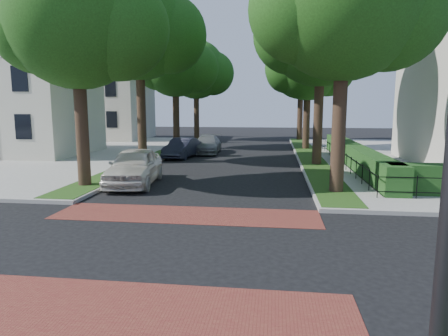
% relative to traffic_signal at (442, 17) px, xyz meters
% --- Properties ---
extents(ground, '(120.00, 120.00, 0.00)m').
position_rel_traffic_signal_xyz_m(ground, '(-4.89, 4.41, -4.71)').
color(ground, black).
rests_on(ground, ground).
extents(crosswalk_far, '(9.00, 2.20, 0.01)m').
position_rel_traffic_signal_xyz_m(crosswalk_far, '(-4.89, 7.61, -4.70)').
color(crosswalk_far, maroon).
rests_on(crosswalk_far, ground).
extents(crosswalk_near, '(9.00, 2.20, 0.01)m').
position_rel_traffic_signal_xyz_m(crosswalk_near, '(-4.89, 1.21, -4.70)').
color(crosswalk_near, maroon).
rests_on(crosswalk_near, ground).
extents(grass_strip_ne, '(1.60, 29.80, 0.02)m').
position_rel_traffic_signal_xyz_m(grass_strip_ne, '(0.51, 23.51, -4.55)').
color(grass_strip_ne, '#214313').
rests_on(grass_strip_ne, sidewalk_ne).
extents(grass_strip_nw, '(1.60, 29.80, 0.02)m').
position_rel_traffic_signal_xyz_m(grass_strip_nw, '(-10.29, 23.51, -4.55)').
color(grass_strip_nw, '#214313').
rests_on(grass_strip_nw, sidewalk_nw).
extents(tree_right_near, '(7.75, 6.67, 10.66)m').
position_rel_traffic_signal_xyz_m(tree_right_near, '(0.72, 11.65, 2.92)').
color(tree_right_near, black).
rests_on(tree_right_near, sidewalk_ne).
extents(tree_right_mid, '(8.25, 7.09, 11.22)m').
position_rel_traffic_signal_xyz_m(tree_right_mid, '(0.72, 19.66, 3.28)').
color(tree_right_mid, black).
rests_on(tree_right_mid, sidewalk_ne).
extents(tree_right_far, '(7.25, 6.23, 9.74)m').
position_rel_traffic_signal_xyz_m(tree_right_far, '(0.71, 28.64, 2.20)').
color(tree_right_far, black).
rests_on(tree_right_far, sidewalk_ne).
extents(tree_right_back, '(7.50, 6.45, 10.20)m').
position_rel_traffic_signal_xyz_m(tree_right_back, '(0.72, 37.64, 2.56)').
color(tree_right_back, black).
rests_on(tree_right_back, sidewalk_ne).
extents(tree_left_near, '(7.50, 6.45, 10.20)m').
position_rel_traffic_signal_xyz_m(tree_left_near, '(-10.28, 11.64, 2.56)').
color(tree_left_near, black).
rests_on(tree_left_near, sidewalk_nw).
extents(tree_left_mid, '(8.00, 6.88, 11.48)m').
position_rel_traffic_signal_xyz_m(tree_left_mid, '(-10.28, 19.66, 3.64)').
color(tree_left_mid, black).
rests_on(tree_left_mid, sidewalk_nw).
extents(tree_left_far, '(7.00, 6.02, 9.86)m').
position_rel_traffic_signal_xyz_m(tree_left_far, '(-10.29, 28.63, 2.41)').
color(tree_left_far, black).
rests_on(tree_left_far, sidewalk_nw).
extents(tree_left_back, '(7.75, 6.66, 10.44)m').
position_rel_traffic_signal_xyz_m(tree_left_back, '(-10.28, 37.65, 2.70)').
color(tree_left_back, black).
rests_on(tree_left_back, sidewalk_nw).
extents(hedge_main_road, '(1.00, 18.00, 1.20)m').
position_rel_traffic_signal_xyz_m(hedge_main_road, '(2.81, 19.41, -3.96)').
color(hedge_main_road, '#1B4217').
rests_on(hedge_main_road, sidewalk_ne).
extents(fence_main_road, '(0.06, 18.00, 0.90)m').
position_rel_traffic_signal_xyz_m(fence_main_road, '(2.01, 19.41, -4.11)').
color(fence_main_road, black).
rests_on(fence_main_road, sidewalk_ne).
extents(house_left_near, '(10.00, 9.00, 10.14)m').
position_rel_traffic_signal_xyz_m(house_left_near, '(-20.38, 22.41, 0.33)').
color(house_left_near, beige).
rests_on(house_left_near, sidewalk_nw).
extents(house_left_far, '(10.00, 9.00, 10.14)m').
position_rel_traffic_signal_xyz_m(house_left_far, '(-20.38, 36.41, 0.33)').
color(house_left_far, beige).
rests_on(house_left_far, sidewalk_nw).
extents(traffic_signal, '(2.17, 2.00, 8.00)m').
position_rel_traffic_signal_xyz_m(traffic_signal, '(0.00, 0.00, 0.00)').
color(traffic_signal, black).
rests_on(traffic_signal, sidewalk_se).
extents(parked_car_front, '(2.58, 5.25, 1.72)m').
position_rel_traffic_signal_xyz_m(parked_car_front, '(-8.43, 12.47, -3.85)').
color(parked_car_front, silver).
rests_on(parked_car_front, ground).
extents(parked_car_middle, '(2.07, 4.41, 1.40)m').
position_rel_traffic_signal_xyz_m(parked_car_middle, '(-8.49, 22.39, -4.01)').
color(parked_car_middle, '#222333').
rests_on(parked_car_middle, ground).
extents(parked_car_rear, '(2.11, 4.82, 1.38)m').
position_rel_traffic_signal_xyz_m(parked_car_rear, '(-7.19, 25.35, -4.02)').
color(parked_car_rear, gray).
rests_on(parked_car_rear, ground).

